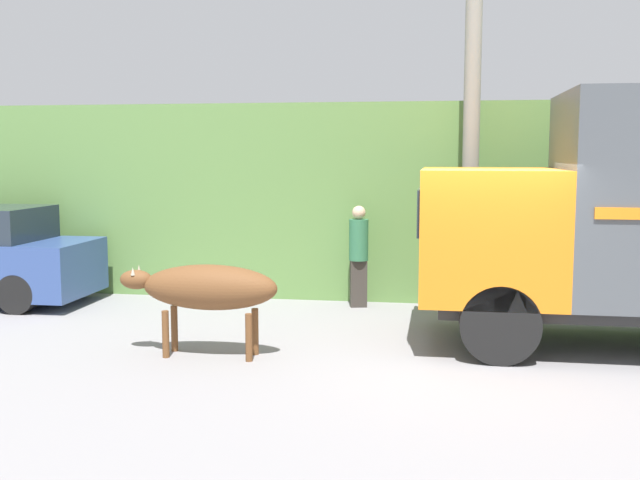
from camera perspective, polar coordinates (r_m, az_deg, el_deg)
The scene contains 6 objects.
ground_plane at distance 10.16m, azimuth 11.28°, elevation -8.51°, with size 60.00×60.00×0.00m, color gray.
hillside_embankment at distance 16.33m, azimuth 10.60°, elevation 3.46°, with size 32.00×6.49×3.52m.
building_backdrop at distance 15.06m, azimuth -4.31°, elevation 2.07°, with size 5.57×2.70×2.85m.
brown_cow at distance 9.79m, azimuth -8.63°, elevation -3.66°, with size 2.12×0.59×1.20m.
pedestrian_on_hill at distance 12.80m, azimuth 2.96°, elevation -0.85°, with size 0.40×0.40×1.74m.
utility_pole at distance 12.70m, azimuth 11.50°, elevation 10.19°, with size 0.90×0.27×6.70m.
Camera 1 is at (-0.41, -9.81, 2.63)m, focal length 42.00 mm.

